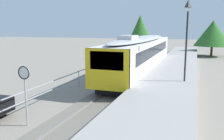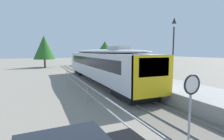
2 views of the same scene
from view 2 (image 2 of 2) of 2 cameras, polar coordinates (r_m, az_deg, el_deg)
ground_plane at (r=13.14m, az=-7.84°, el=-9.16°), size 160.00×160.00×0.00m
track_rails at (r=14.17m, az=4.06°, el=-7.83°), size 3.20×60.00×0.14m
commuter_train at (r=19.08m, az=-3.72°, el=2.22°), size 2.82×19.32×3.74m
station_platform at (r=15.79m, az=14.68°, el=-5.01°), size 3.90×60.00×0.90m
platform_lamp_mid_platform at (r=15.90m, az=19.44°, el=10.02°), size 0.34×0.34×5.35m
speed_limit_sign at (r=5.69m, az=24.36°, el=-8.01°), size 0.61×0.10×2.81m
tree_behind_carpark at (r=39.69m, az=-21.21°, el=6.89°), size 4.42×4.42×6.73m
tree_behind_station_far at (r=38.52m, az=-2.28°, el=6.40°), size 5.53×5.53×5.57m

